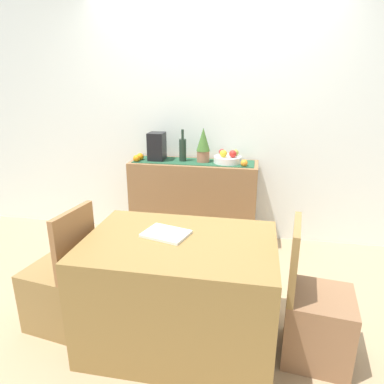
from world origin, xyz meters
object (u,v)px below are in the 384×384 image
(fruit_bowl, at_px, (227,160))
(wine_bottle, at_px, (183,150))
(potted_plant, at_px, (203,145))
(open_book, at_px, (166,234))
(chair_near_window, at_px, (62,291))
(chair_by_corner, at_px, (315,320))
(dining_table, at_px, (180,291))
(sideboard_console, at_px, (194,203))
(coffee_maker, at_px, (157,147))

(fruit_bowl, relative_size, wine_bottle, 0.84)
(wine_bottle, relative_size, potted_plant, 0.94)
(open_book, relative_size, chair_near_window, 0.31)
(wine_bottle, distance_m, chair_by_corner, 2.03)
(chair_near_window, bearing_deg, wine_bottle, 69.11)
(wine_bottle, distance_m, potted_plant, 0.22)
(potted_plant, height_order, dining_table, potted_plant)
(sideboard_console, relative_size, dining_table, 1.08)
(wine_bottle, distance_m, coffee_maker, 0.27)
(coffee_maker, height_order, dining_table, coffee_maker)
(dining_table, bearing_deg, coffee_maker, 110.90)
(fruit_bowl, height_order, potted_plant, potted_plant)
(wine_bottle, xyz_separation_m, dining_table, (0.30, -1.49, -0.64))
(sideboard_console, height_order, wine_bottle, wine_bottle)
(chair_near_window, bearing_deg, potted_plant, 62.39)
(fruit_bowl, relative_size, open_book, 0.98)
(sideboard_console, relative_size, fruit_bowl, 4.74)
(coffee_maker, xyz_separation_m, dining_table, (0.57, -1.49, -0.66))
(open_book, bearing_deg, fruit_bowl, 95.24)
(wine_bottle, bearing_deg, chair_near_window, -110.89)
(chair_near_window, distance_m, chair_by_corner, 1.73)
(fruit_bowl, bearing_deg, sideboard_console, 180.00)
(sideboard_console, xyz_separation_m, wine_bottle, (-0.11, 0.00, 0.57))
(sideboard_console, xyz_separation_m, chair_near_window, (-0.68, -1.49, -0.18))
(sideboard_console, bearing_deg, dining_table, -82.99)
(coffee_maker, distance_m, chair_near_window, 1.70)
(dining_table, xyz_separation_m, chair_by_corner, (0.87, 0.00, -0.10))
(fruit_bowl, bearing_deg, chair_near_window, -124.55)
(dining_table, bearing_deg, wine_bottle, 101.27)
(wine_bottle, relative_size, coffee_maker, 1.14)
(wine_bottle, bearing_deg, fruit_bowl, 0.00)
(dining_table, distance_m, open_book, 0.40)
(potted_plant, bearing_deg, open_book, -90.63)
(dining_table, bearing_deg, chair_near_window, -179.83)
(potted_plant, xyz_separation_m, chair_by_corner, (0.95, -1.49, -0.80))
(coffee_maker, relative_size, dining_table, 0.24)
(potted_plant, height_order, chair_by_corner, potted_plant)
(dining_table, bearing_deg, fruit_bowl, 83.83)
(chair_by_corner, bearing_deg, fruit_bowl, 115.37)
(potted_plant, relative_size, open_book, 1.25)
(fruit_bowl, xyz_separation_m, wine_bottle, (-0.46, 0.00, 0.09))
(wine_bottle, height_order, open_book, wine_bottle)
(dining_table, bearing_deg, potted_plant, 93.31)
(sideboard_console, distance_m, potted_plant, 0.63)
(fruit_bowl, xyz_separation_m, chair_near_window, (-1.03, -1.49, -0.66))
(potted_plant, height_order, open_book, potted_plant)
(sideboard_console, bearing_deg, chair_by_corner, -54.80)
(open_book, xyz_separation_m, chair_near_window, (-0.76, -0.06, -0.48))
(wine_bottle, height_order, potted_plant, potted_plant)
(wine_bottle, bearing_deg, coffee_maker, 180.00)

